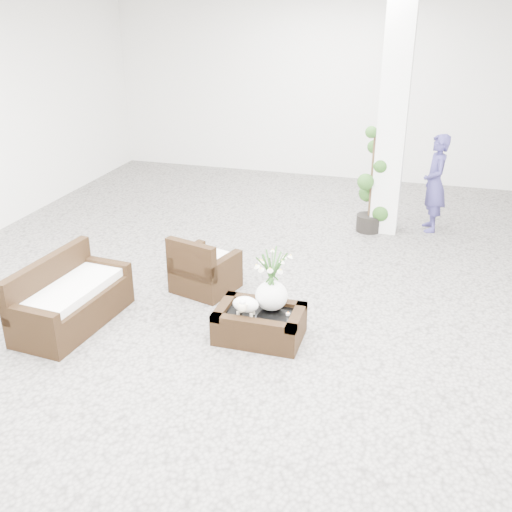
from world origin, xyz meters
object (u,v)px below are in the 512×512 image
(coffee_table, at_px, (260,325))
(loveseat, at_px, (71,293))
(armchair, at_px, (205,263))
(topiary, at_px, (372,181))

(coffee_table, bearing_deg, loveseat, -172.08)
(coffee_table, xyz_separation_m, armchair, (-0.96, 0.91, 0.20))
(armchair, distance_m, loveseat, 1.63)
(loveseat, bearing_deg, coffee_table, -77.08)
(topiary, bearing_deg, armchair, -123.16)
(coffee_table, height_order, topiary, topiary)
(coffee_table, relative_size, topiary, 0.57)
(coffee_table, height_order, loveseat, loveseat)
(armchair, bearing_deg, loveseat, 63.28)
(armchair, bearing_deg, coffee_table, 151.98)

